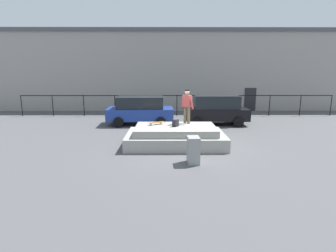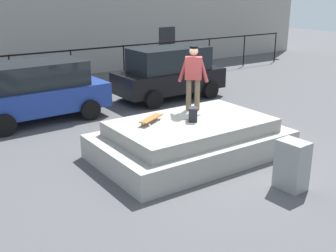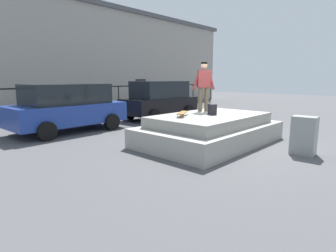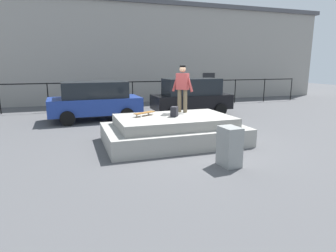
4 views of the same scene
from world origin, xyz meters
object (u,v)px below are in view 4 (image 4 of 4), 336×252
object	(u,v)px
car_blue_hatchback_near	(95,100)
utility_box	(229,146)
skateboarder	(182,86)
car_black_hatchback_mid	(191,96)
skateboard	(145,113)
backpack	(174,112)

from	to	relation	value
car_blue_hatchback_near	utility_box	world-z (taller)	car_blue_hatchback_near
car_blue_hatchback_near	utility_box	xyz separation A→B (m)	(2.71, -7.70, -0.44)
skateboarder	car_black_hatchback_mid	size ratio (longest dim) A/B	0.41
skateboarder	car_blue_hatchback_near	xyz separation A→B (m)	(-2.71, 4.40, -0.90)
skateboard	car_blue_hatchback_near	distance (m)	4.87
backpack	car_blue_hatchback_near	world-z (taller)	car_blue_hatchback_near
skateboard	backpack	size ratio (longest dim) A/B	2.46
skateboarder	backpack	distance (m)	1.24
skateboarder	skateboard	world-z (taller)	skateboarder
backpack	car_black_hatchback_mid	size ratio (longest dim) A/B	0.08
skateboard	skateboarder	bearing A→B (deg)	11.71
skateboarder	skateboard	xyz separation A→B (m)	(-1.48, -0.31, -0.85)
skateboarder	car_blue_hatchback_near	distance (m)	5.25
skateboarder	backpack	size ratio (longest dim) A/B	4.98
skateboarder	skateboard	distance (m)	1.73
skateboard	car_black_hatchback_mid	size ratio (longest dim) A/B	0.20
utility_box	skateboard	bearing A→B (deg)	113.15
skateboard	utility_box	bearing A→B (deg)	-63.60
skateboarder	car_black_hatchback_mid	bearing A→B (deg)	62.56
backpack	car_black_hatchback_mid	xyz separation A→B (m)	(2.81, 5.04, -0.08)
skateboarder	utility_box	xyz separation A→B (m)	(0.01, -3.30, -1.34)
car_blue_hatchback_near	car_black_hatchback_mid	world-z (taller)	car_black_hatchback_mid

